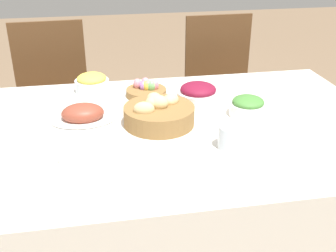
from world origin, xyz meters
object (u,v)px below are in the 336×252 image
(egg_basket, at_px, (146,90))
(knife, at_px, (212,177))
(ham_platter, at_px, (83,114))
(beet_salad_bowl, at_px, (198,94))
(pineapple_bowl, at_px, (92,83))
(spoon, at_px, (221,176))
(green_salad_bowl, at_px, (248,106))
(fork, at_px, (114,187))
(butter_dish, at_px, (77,153))
(dinner_plate, at_px, (164,181))
(chair_far_right, at_px, (222,89))
(drinking_cup, at_px, (230,137))
(bread_basket, at_px, (159,113))
(chair_far_left, at_px, (53,100))

(egg_basket, height_order, knife, egg_basket)
(ham_platter, relative_size, beet_salad_bowl, 1.42)
(egg_basket, distance_m, pineapple_bowl, 0.27)
(spoon, bearing_deg, green_salad_bowl, 60.21)
(fork, distance_m, butter_dish, 0.24)
(green_salad_bowl, bearing_deg, knife, -122.03)
(egg_basket, distance_m, dinner_plate, 0.73)
(ham_platter, relative_size, butter_dish, 2.22)
(chair_far_right, xyz_separation_m, ham_platter, (-0.84, -0.77, 0.24))
(drinking_cup, bearing_deg, knife, -121.83)
(bread_basket, distance_m, butter_dish, 0.39)
(egg_basket, bearing_deg, drinking_cup, -67.78)
(drinking_cup, bearing_deg, dinner_plate, -146.09)
(drinking_cup, distance_m, butter_dish, 0.54)
(egg_basket, xyz_separation_m, green_salad_bowl, (0.39, -0.29, 0.01))
(egg_basket, bearing_deg, chair_far_right, 45.44)
(chair_far_left, xyz_separation_m, knife, (0.60, -1.29, 0.21))
(egg_basket, height_order, pineapple_bowl, pineapple_bowl)
(drinking_cup, bearing_deg, butter_dish, 176.80)
(dinner_plate, height_order, spoon, dinner_plate)
(chair_far_right, xyz_separation_m, pineapple_bowl, (-0.80, -0.45, 0.25))
(chair_far_right, bearing_deg, ham_platter, -138.75)
(chair_far_left, bearing_deg, spoon, -66.63)
(egg_basket, relative_size, pineapple_bowl, 1.15)
(chair_far_right, relative_size, ham_platter, 3.58)
(green_salad_bowl, relative_size, dinner_plate, 0.59)
(knife, relative_size, spoon, 1.00)
(dinner_plate, bearing_deg, knife, 0.00)
(egg_basket, relative_size, green_salad_bowl, 1.20)
(bread_basket, distance_m, pineapple_bowl, 0.49)
(pineapple_bowl, bearing_deg, egg_basket, -22.99)
(chair_far_left, bearing_deg, butter_dish, -83.57)
(spoon, bearing_deg, bread_basket, 107.07)
(egg_basket, bearing_deg, dinner_plate, -93.43)
(ham_platter, distance_m, knife, 0.65)
(spoon, bearing_deg, butter_dish, 154.50)
(chair_far_left, distance_m, fork, 1.34)
(chair_far_left, height_order, green_salad_bowl, chair_far_left)
(fork, bearing_deg, pineapple_bowl, 93.87)
(bread_basket, bearing_deg, pineapple_bowl, 121.66)
(bread_basket, bearing_deg, dinner_plate, -96.94)
(drinking_cup, xyz_separation_m, butter_dish, (-0.54, 0.03, -0.03))
(ham_platter, height_order, green_salad_bowl, green_salad_bowl)
(egg_basket, bearing_deg, butter_dish, -120.99)
(chair_far_left, bearing_deg, egg_basket, -51.58)
(pineapple_bowl, bearing_deg, ham_platter, -97.74)
(bread_basket, distance_m, fork, 0.47)
(fork, relative_size, butter_dish, 1.49)
(bread_basket, bearing_deg, spoon, -72.27)
(bread_basket, xyz_separation_m, ham_platter, (-0.30, 0.09, -0.02))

